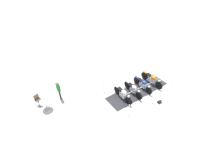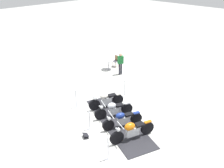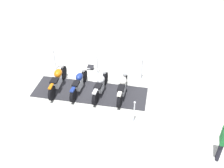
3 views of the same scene
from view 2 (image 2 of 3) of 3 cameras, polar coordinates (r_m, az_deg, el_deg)
ground_plane at (r=12.38m, az=1.45°, el=-9.09°), size 80.00×80.00×0.00m
display_platform at (r=12.37m, az=1.45°, el=-9.03°), size 5.45×3.31×0.03m
motorcycle_cream at (r=13.25m, az=-1.49°, el=-3.92°), size 1.02×1.97×0.95m
motorcycle_chrome at (r=12.48m, az=0.33°, el=-6.14°), size 1.07×1.99×0.93m
motorcycle_navy at (r=11.73m, az=2.42°, el=-8.58°), size 1.06×2.00×0.89m
motorcycle_copper at (r=10.98m, az=4.78°, el=-11.07°), size 0.94×2.19×0.99m
stanchion_right_rear at (r=10.08m, az=-0.95°, el=-16.23°), size 0.34×0.34×1.15m
stanchion_right_front at (r=13.47m, az=-8.62°, el=-4.28°), size 0.32×0.32×1.12m
stanchion_left_front at (r=14.47m, az=3.09°, el=-1.85°), size 0.35×0.35×1.09m
stanchion_right_mid at (r=11.69m, az=-5.41°, el=-9.40°), size 0.29×0.29×1.05m
info_placard at (r=11.43m, az=-6.34°, el=-12.35°), size 0.40×0.34×0.20m
cafe_table at (r=18.24m, az=-0.84°, el=5.16°), size 0.76×0.76×0.74m
cafe_chair_near_table at (r=18.79m, az=0.95°, el=5.73°), size 0.40×0.40×0.90m
bystander_person at (r=17.21m, az=2.06°, el=5.34°), size 0.37×0.46×1.64m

